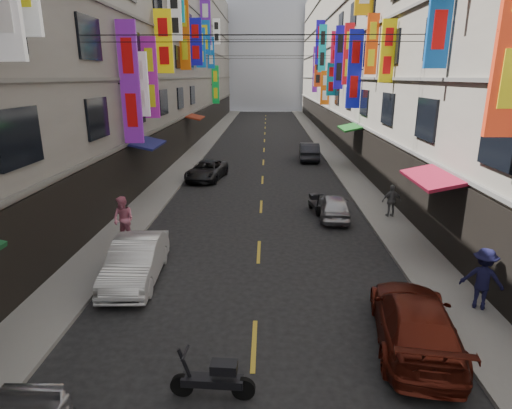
# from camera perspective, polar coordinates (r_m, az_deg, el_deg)

# --- Properties ---
(sidewalk_left) EXTENTS (2.00, 90.00, 0.12)m
(sidewalk_left) POSITION_cam_1_polar(r_m,az_deg,el_deg) (40.34, -7.55, 7.35)
(sidewalk_left) COLOR slate
(sidewalk_left) RESTS_ON ground
(sidewalk_right) EXTENTS (2.00, 90.00, 0.12)m
(sidewalk_right) POSITION_cam_1_polar(r_m,az_deg,el_deg) (40.25, 9.72, 7.24)
(sidewalk_right) COLOR slate
(sidewalk_right) RESTS_ON ground
(building_row_left) EXTENTS (10.14, 90.00, 19.00)m
(building_row_left) POSITION_cam_1_polar(r_m,az_deg,el_deg) (41.30, -16.86, 20.16)
(building_row_left) COLOR gray
(building_row_left) RESTS_ON ground
(building_row_right) EXTENTS (10.14, 90.00, 19.00)m
(building_row_right) POSITION_cam_1_polar(r_m,az_deg,el_deg) (41.13, 19.22, 19.98)
(building_row_right) COLOR gray
(building_row_right) RESTS_ON ground
(haze_block) EXTENTS (18.00, 8.00, 22.00)m
(haze_block) POSITION_cam_1_polar(r_m,az_deg,el_deg) (89.43, 1.40, 19.56)
(haze_block) COLOR silver
(haze_block) RESTS_ON ground
(shop_signage) EXTENTS (14.00, 55.00, 12.02)m
(shop_signage) POSITION_cam_1_polar(r_m,az_deg,el_deg) (32.30, 0.56, 21.45)
(shop_signage) COLOR #0E4AA4
(shop_signage) RESTS_ON ground
(street_awnings) EXTENTS (13.99, 35.20, 0.41)m
(street_awnings) POSITION_cam_1_polar(r_m,az_deg,el_deg) (23.63, -2.30, 8.15)
(street_awnings) COLOR #124622
(street_awnings) RESTS_ON ground
(overhead_cables) EXTENTS (14.00, 38.04, 1.24)m
(overhead_cables) POSITION_cam_1_polar(r_m,az_deg,el_deg) (27.42, 0.95, 21.49)
(overhead_cables) COLOR black
(overhead_cables) RESTS_ON ground
(lane_markings) EXTENTS (0.12, 80.20, 0.01)m
(lane_markings) POSITION_cam_1_polar(r_m,az_deg,el_deg) (36.90, 1.03, 6.54)
(lane_markings) COLOR gold
(lane_markings) RESTS_ON ground
(scooter_crossing) EXTENTS (1.80, 0.50, 1.14)m
(scooter_crossing) POSITION_cam_1_polar(r_m,az_deg,el_deg) (9.68, -5.63, -22.18)
(scooter_crossing) COLOR black
(scooter_crossing) RESTS_ON ground
(scooter_far_right) EXTENTS (0.61, 1.79, 1.14)m
(scooter_far_right) POSITION_cam_1_polar(r_m,az_deg,el_deg) (21.45, 7.78, 0.11)
(scooter_far_right) COLOR black
(scooter_far_right) RESTS_ON ground
(car_left_mid) EXTENTS (1.70, 4.31, 1.40)m
(car_left_mid) POSITION_cam_1_polar(r_m,az_deg,el_deg) (14.70, -15.74, -7.23)
(car_left_mid) COLOR silver
(car_left_mid) RESTS_ON ground
(car_left_far) EXTENTS (2.66, 4.61, 1.21)m
(car_left_far) POSITION_cam_1_polar(r_m,az_deg,el_deg) (28.29, -6.59, 4.54)
(car_left_far) COLOR black
(car_left_far) RESTS_ON ground
(car_right_near) EXTENTS (2.56, 4.85, 1.34)m
(car_right_near) POSITION_cam_1_polar(r_m,az_deg,el_deg) (11.71, 20.39, -14.34)
(car_right_near) COLOR #57180E
(car_right_near) RESTS_ON ground
(car_right_mid) EXTENTS (1.64, 3.57, 1.19)m
(car_right_mid) POSITION_cam_1_polar(r_m,az_deg,el_deg) (20.64, 10.38, -0.24)
(car_right_mid) COLOR #AFAFB4
(car_right_mid) RESTS_ON ground
(car_right_far) EXTENTS (1.71, 4.41, 1.43)m
(car_right_far) POSITION_cam_1_polar(r_m,az_deg,el_deg) (35.01, 7.09, 7.04)
(car_right_far) COLOR #23252B
(car_right_far) RESTS_ON ground
(pedestrian_lfar) EXTENTS (1.08, 0.93, 1.87)m
(pedestrian_lfar) POSITION_cam_1_polar(r_m,az_deg,el_deg) (17.79, -17.25, -1.93)
(pedestrian_lfar) COLOR pink
(pedestrian_lfar) RESTS_ON sidewalk_left
(pedestrian_rnear) EXTENTS (1.32, 1.08, 1.81)m
(pedestrian_rnear) POSITION_cam_1_polar(r_m,az_deg,el_deg) (13.84, 28.01, -8.72)
(pedestrian_rnear) COLOR #131233
(pedestrian_rnear) RESTS_ON sidewalk_right
(pedestrian_rfar) EXTENTS (0.97, 0.63, 1.55)m
(pedestrian_rfar) POSITION_cam_1_polar(r_m,az_deg,el_deg) (21.12, 17.64, 0.48)
(pedestrian_rfar) COLOR #5E5F61
(pedestrian_rfar) RESTS_ON sidewalk_right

